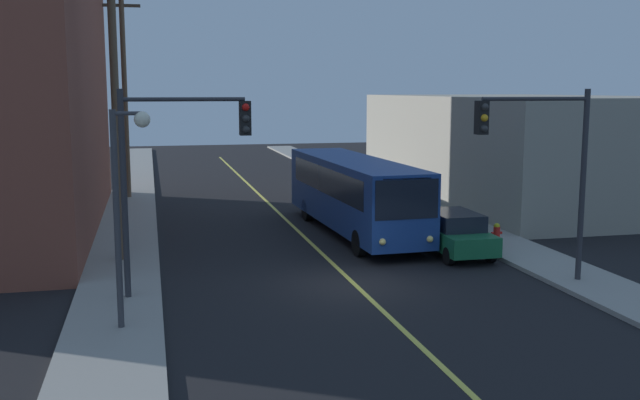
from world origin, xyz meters
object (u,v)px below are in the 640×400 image
parked_car_white (399,206)px  street_lamp_left (125,187)px  parked_car_blue (360,190)px  fire_hydrant (497,233)px  traffic_signal_right_corner (540,150)px  city_bus (353,192)px  utility_pole_near (114,79)px  parked_car_green (453,232)px  traffic_signal_left_corner (178,154)px  utility_pole_mid (124,79)px

parked_car_white → street_lamp_left: (-11.69, -12.82, 2.90)m
parked_car_blue → fire_hydrant: size_ratio=5.30×
street_lamp_left → traffic_signal_right_corner: bearing=7.3°
city_bus → street_lamp_left: (-9.03, -11.10, 1.92)m
parked_car_blue → fire_hydrant: 11.64m
parked_car_blue → traffic_signal_right_corner: size_ratio=0.74×
utility_pole_near → parked_car_green: bearing=-6.8°
traffic_signal_left_corner → traffic_signal_right_corner: bearing=-6.4°
parked_car_blue → fire_hydrant: (2.20, -11.42, -0.26)m
street_lamp_left → fire_hydrant: 15.68m
fire_hydrant → traffic_signal_left_corner: bearing=-161.0°
parked_car_green → traffic_signal_left_corner: traffic_signal_left_corner is taller
parked_car_white → traffic_signal_right_corner: (0.55, -11.26, 3.46)m
utility_pole_mid → parked_car_green: bearing=-54.5°
parked_car_green → utility_pole_near: bearing=173.2°
city_bus → traffic_signal_left_corner: traffic_signal_left_corner is taller
city_bus → utility_pole_near: (-9.50, -3.33, 4.67)m
utility_pole_near → traffic_signal_right_corner: bearing=-26.1°
parked_car_green → traffic_signal_right_corner: traffic_signal_right_corner is taller
parked_car_blue → utility_pole_near: utility_pole_near is taller
street_lamp_left → fire_hydrant: size_ratio=6.55×
parked_car_blue → street_lamp_left: 21.89m
utility_pole_near → utility_pole_mid: (-0.13, 15.61, 0.18)m
parked_car_green → utility_pole_mid: (-12.17, 17.04, 5.83)m
parked_car_blue → parked_car_white: bearing=-87.8°
city_bus → street_lamp_left: size_ratio=2.22×
parked_car_blue → traffic_signal_right_corner: bearing=-87.4°
parked_car_white → parked_car_blue: (-0.22, 5.59, 0.00)m
parked_car_green → traffic_signal_right_corner: size_ratio=0.73×
traffic_signal_left_corner → parked_car_white: bearing=44.4°
parked_car_green → parked_car_blue: bearing=90.4°
utility_pole_near → street_lamp_left: utility_pole_near is taller
parked_car_white → parked_car_blue: same height
utility_pole_near → street_lamp_left: 8.25m
parked_car_green → utility_pole_near: (-12.03, 1.43, 5.65)m
parked_car_blue → utility_pole_near: size_ratio=0.38×
parked_car_white → traffic_signal_right_corner: bearing=-87.2°
parked_car_green → parked_car_blue: size_ratio=0.99×
parked_car_green → street_lamp_left: 13.51m
parked_car_green → fire_hydrant: (2.11, 0.65, -0.26)m
utility_pole_near → traffic_signal_left_corner: utility_pole_near is taller
utility_pole_mid → fire_hydrant: (14.28, -16.39, -6.09)m
utility_pole_near → city_bus: bearing=19.3°
city_bus → parked_car_green: city_bus is taller
parked_car_white → traffic_signal_right_corner: 11.80m
traffic_signal_right_corner → fire_hydrant: size_ratio=7.14×
utility_pole_near → traffic_signal_left_corner: bearing=-69.3°
traffic_signal_right_corner → street_lamp_left: (-12.24, -1.56, -0.56)m
city_bus → parked_car_green: (2.54, -4.75, -0.98)m
parked_car_green → fire_hydrant: bearing=17.1°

